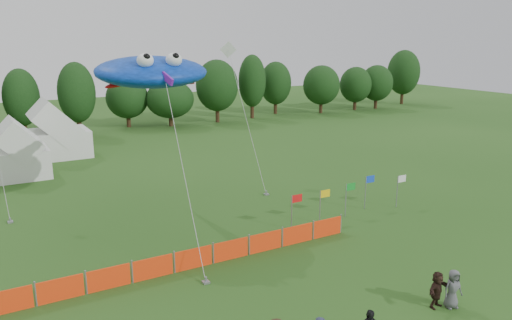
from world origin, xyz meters
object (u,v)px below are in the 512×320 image
tent_right (56,135)px  spectator_e (453,289)px  spectator_f (437,290)px  barrier_fence (193,258)px  tent_left (19,154)px  stingray_kite (150,72)px

tent_right → spectator_e: bearing=-75.0°
spectator_f → barrier_fence: bearing=120.6°
tent_left → barrier_fence: (5.50, -21.69, -1.38)m
barrier_fence → stingray_kite: (0.44, 6.44, 8.41)m
tent_right → spectator_e: (9.68, -36.02, -1.21)m
barrier_fence → spectator_e: bearing=-47.7°
barrier_fence → spectator_e: (7.77, -8.54, 0.32)m
tent_left → spectator_e: bearing=-66.3°
spectator_f → stingray_kite: (-6.79, 14.65, 8.13)m
stingray_kite → spectator_e: bearing=-63.9°
barrier_fence → stingray_kite: bearing=86.1°
barrier_fence → spectator_e: size_ratio=10.90×
barrier_fence → spectator_f: bearing=-48.6°
barrier_fence → stingray_kite: stingray_kite is taller
tent_left → stingray_kite: bearing=-68.7°
tent_right → barrier_fence: bearing=-86.0°
tent_right → barrier_fence: (1.91, -27.48, -1.53)m
spectator_e → spectator_f: bearing=163.3°
tent_left → barrier_fence: size_ratio=0.24×
barrier_fence → tent_right: bearing=94.0°
spectator_e → stingray_kite: stingray_kite is taller
tent_right → spectator_e: tent_right is taller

